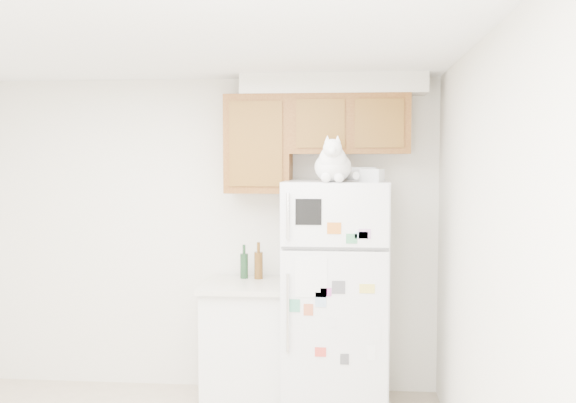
# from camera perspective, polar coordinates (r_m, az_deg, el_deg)

# --- Properties ---
(room_shell) EXTENTS (3.84, 4.04, 2.52)m
(room_shell) POSITION_cam_1_polar(r_m,az_deg,el_deg) (3.76, -11.45, 0.66)
(room_shell) COLOR silver
(room_shell) RESTS_ON ground_plane
(refrigerator) EXTENTS (0.76, 0.78, 1.70)m
(refrigerator) POSITION_cam_1_polar(r_m,az_deg,el_deg) (5.06, 4.04, -7.91)
(refrigerator) COLOR silver
(refrigerator) RESTS_ON ground_plane
(base_counter) EXTENTS (0.64, 0.64, 0.92)m
(base_counter) POSITION_cam_1_polar(r_m,az_deg,el_deg) (5.28, -3.62, -11.74)
(base_counter) COLOR white
(base_counter) RESTS_ON ground_plane
(cat) EXTENTS (0.32, 0.47, 0.33)m
(cat) POSITION_cam_1_polar(r_m,az_deg,el_deg) (4.71, 3.85, 3.14)
(cat) COLOR white
(cat) RESTS_ON refrigerator
(storage_box_back) EXTENTS (0.20, 0.16, 0.10)m
(storage_box_back) POSITION_cam_1_polar(r_m,az_deg,el_deg) (5.06, 6.29, 2.33)
(storage_box_back) COLOR white
(storage_box_back) RESTS_ON refrigerator
(storage_box_front) EXTENTS (0.18, 0.16, 0.09)m
(storage_box_front) POSITION_cam_1_polar(r_m,az_deg,el_deg) (4.86, 7.12, 2.22)
(storage_box_front) COLOR white
(storage_box_front) RESTS_ON refrigerator
(bottle_green) EXTENTS (0.06, 0.06, 0.27)m
(bottle_green) POSITION_cam_1_polar(r_m,az_deg,el_deg) (5.34, -3.74, -5.09)
(bottle_green) COLOR #19381E
(bottle_green) RESTS_ON base_counter
(bottle_amber) EXTENTS (0.07, 0.07, 0.29)m
(bottle_amber) POSITION_cam_1_polar(r_m,az_deg,el_deg) (5.31, -2.51, -5.02)
(bottle_amber) COLOR #593814
(bottle_amber) RESTS_ON base_counter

